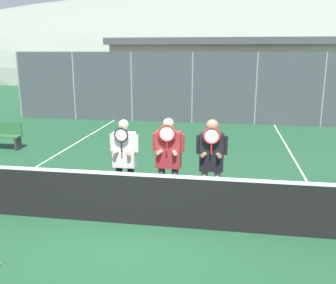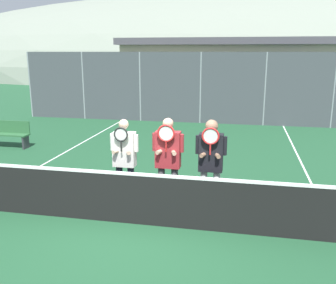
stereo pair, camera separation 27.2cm
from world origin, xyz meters
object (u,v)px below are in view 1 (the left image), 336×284
player_center_left (168,157)px  player_center_right (211,159)px  car_far_left (117,93)px  car_center (320,98)px  car_left_of_center (210,96)px  player_leftmost (124,158)px

player_center_left → player_center_right: size_ratio=0.99×
player_center_right → car_far_left: size_ratio=0.45×
player_center_right → car_center: car_center is taller
player_center_left → car_left_of_center: (0.17, 11.66, -0.21)m
player_leftmost → player_center_right: 1.67m
player_leftmost → car_left_of_center: size_ratio=0.43×
player_center_right → car_left_of_center: size_ratio=0.44×
player_leftmost → car_left_of_center: bearing=85.0°
car_left_of_center → player_center_left: bearing=-90.8°
player_center_right → car_center: size_ratio=0.39×
player_center_right → car_center: 12.08m
player_center_left → car_left_of_center: size_ratio=0.44×
player_center_left → car_far_left: car_far_left is taller
car_far_left → car_center: bearing=-1.8°
player_center_right → car_left_of_center: player_center_right is taller
player_center_right → player_leftmost: bearing=177.9°
player_leftmost → car_center: size_ratio=0.37×
player_leftmost → car_center: car_center is taller
car_far_left → car_center: size_ratio=0.86×
player_leftmost → player_center_right: bearing=-2.1°
car_center → player_center_left: bearing=-114.7°
player_center_left → player_center_right: player_center_right is taller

